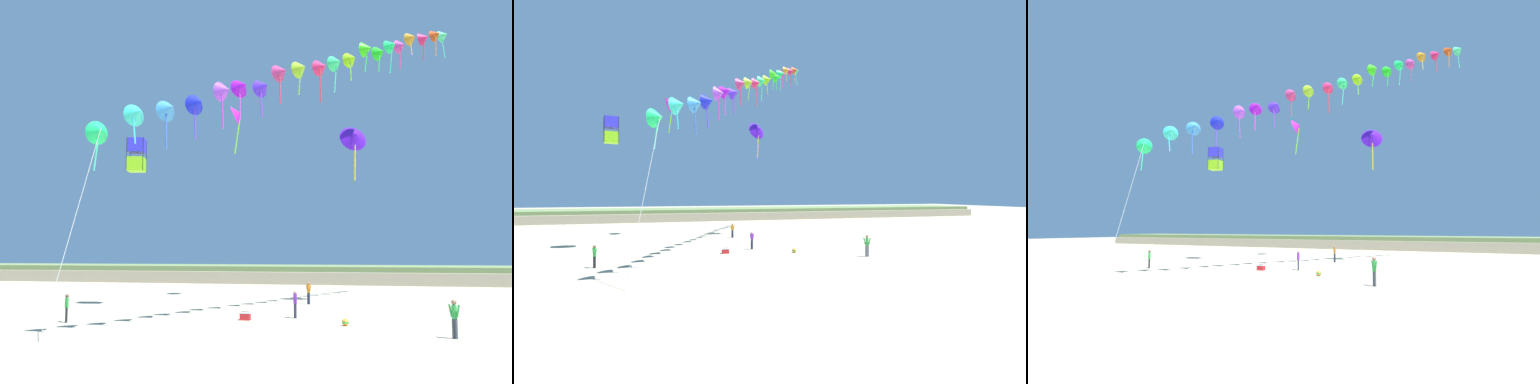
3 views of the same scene
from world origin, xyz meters
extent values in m
plane|color=tan|center=(0.00, 0.00, 0.00)|extent=(240.00, 240.00, 0.00)
cube|color=tan|center=(0.00, 48.57, 0.72)|extent=(120.00, 13.64, 1.44)
cube|color=#6B844C|center=(0.00, 48.57, 1.64)|extent=(120.00, 11.60, 0.82)
cylinder|color=#474C56|center=(10.10, 4.02, 0.42)|extent=(0.12, 0.12, 0.84)
cylinder|color=#474C56|center=(9.99, 4.12, 0.42)|extent=(0.12, 0.12, 0.84)
cylinder|color=green|center=(10.04, 4.07, 1.14)|extent=(0.22, 0.22, 0.60)
cylinder|color=green|center=(10.18, 3.94, 1.19)|extent=(0.20, 0.20, 0.57)
cylinder|color=green|center=(9.90, 4.20, 1.19)|extent=(0.20, 0.20, 0.57)
sphere|color=#9E7051|center=(10.04, 4.07, 1.56)|extent=(0.23, 0.23, 0.23)
cylinder|color=#282D4C|center=(2.22, 9.85, 0.40)|extent=(0.12, 0.12, 0.80)
cylinder|color=#282D4C|center=(2.16, 9.98, 0.40)|extent=(0.12, 0.12, 0.80)
cylinder|color=purple|center=(2.19, 9.92, 1.08)|extent=(0.21, 0.21, 0.57)
cylinder|color=purple|center=(2.27, 9.75, 1.12)|extent=(0.15, 0.20, 0.54)
cylinder|color=purple|center=(2.11, 10.08, 1.12)|extent=(0.15, 0.20, 0.54)
sphere|color=beige|center=(2.19, 9.92, 1.48)|extent=(0.22, 0.22, 0.22)
cylinder|color=black|center=(-9.52, 5.40, 0.38)|extent=(0.11, 0.11, 0.76)
cylinder|color=black|center=(-9.44, 5.29, 0.38)|extent=(0.11, 0.11, 0.76)
cylinder|color=green|center=(-9.48, 5.35, 1.02)|extent=(0.20, 0.20, 0.54)
cylinder|color=green|center=(-9.59, 5.48, 1.07)|extent=(0.17, 0.19, 0.51)
cylinder|color=green|center=(-9.38, 5.21, 1.07)|extent=(0.17, 0.19, 0.51)
sphere|color=brown|center=(-9.48, 5.35, 1.40)|extent=(0.20, 0.20, 0.20)
cylinder|color=#282D4C|center=(1.96, 18.32, 0.41)|extent=(0.12, 0.12, 0.81)
cylinder|color=#282D4C|center=(1.86, 18.43, 0.41)|extent=(0.12, 0.12, 0.81)
cylinder|color=orange|center=(1.91, 18.37, 1.10)|extent=(0.21, 0.21, 0.58)
cylinder|color=orange|center=(2.04, 18.24, 1.14)|extent=(0.19, 0.19, 0.55)
cylinder|color=orange|center=(1.78, 18.50, 1.14)|extent=(0.19, 0.19, 0.55)
sphere|color=#9E7051|center=(1.91, 18.37, 1.50)|extent=(0.22, 0.22, 0.22)
cone|color=#1DEE6D|center=(-5.38, 0.85, 9.19)|extent=(1.22, 1.31, 1.11)
cylinder|color=#39E5A5|center=(-5.46, 0.73, 8.18)|extent=(0.25, 0.08, 1.59)
cone|color=#35E0C3|center=(-4.20, 2.20, 10.33)|extent=(1.32, 1.38, 1.18)
cylinder|color=#39D9E5|center=(-4.29, 2.08, 9.48)|extent=(0.20, 0.14, 1.27)
cone|color=#3E94E0|center=(-3.05, 3.36, 10.78)|extent=(1.33, 1.39, 1.19)
cylinder|color=blue|center=(-3.13, 3.24, 9.65)|extent=(0.14, 0.11, 1.83)
cone|color=#1921E0|center=(-2.12, 4.96, 11.45)|extent=(1.28, 1.34, 1.14)
cylinder|color=#5C39E5|center=(-2.21, 4.83, 10.36)|extent=(0.20, 0.22, 1.74)
cone|color=#A144E9|center=(-1.12, 6.57, 12.54)|extent=(1.11, 1.30, 1.10)
cylinder|color=#C439E5|center=(-1.20, 6.45, 11.36)|extent=(0.14, 0.19, 1.92)
cone|color=#9B11DA|center=(-0.44, 7.75, 13.09)|extent=(1.41, 1.43, 1.22)
cylinder|color=#D839E5|center=(-0.53, 7.63, 12.01)|extent=(0.09, 0.11, 1.73)
cone|color=#4E26E8|center=(0.49, 9.21, 13.46)|extent=(1.37, 1.42, 1.21)
cylinder|color=#8539E5|center=(0.40, 9.09, 12.42)|extent=(0.14, 0.10, 1.64)
cone|color=#C23071|center=(1.37, 10.59, 14.77)|extent=(1.29, 1.37, 1.17)
cylinder|color=#E5395D|center=(1.28, 10.46, 13.64)|extent=(0.12, 0.15, 1.81)
cone|color=#92D422|center=(2.39, 11.90, 15.36)|extent=(1.27, 1.35, 1.15)
cylinder|color=#7CE539|center=(2.31, 11.78, 14.39)|extent=(0.24, 0.19, 1.51)
cone|color=#E7255F|center=(3.53, 13.64, 15.96)|extent=(1.24, 1.32, 1.12)
cylinder|color=#E53943|center=(3.45, 13.52, 14.65)|extent=(0.09, 0.25, 2.18)
cone|color=#2DEC74|center=(4.42, 14.91, 16.64)|extent=(1.24, 1.30, 1.10)
cylinder|color=#39E5A2|center=(4.34, 14.78, 15.45)|extent=(0.22, 0.29, 1.94)
cone|color=#87D812|center=(5.40, 16.26, 17.30)|extent=(1.29, 1.32, 1.13)
cylinder|color=#75E539|center=(5.32, 16.14, 16.39)|extent=(0.12, 0.12, 1.38)
cone|color=#2FE214|center=(6.46, 17.61, 18.47)|extent=(1.13, 1.30, 1.10)
cylinder|color=#39E54C|center=(6.38, 17.48, 17.47)|extent=(0.26, 0.24, 1.56)
cone|color=#1AD31A|center=(7.41, 19.35, 18.76)|extent=(1.28, 1.31, 1.12)
cylinder|color=#39E562|center=(7.32, 19.22, 17.88)|extent=(0.17, 0.14, 1.33)
cone|color=#1BE964|center=(8.32, 20.63, 19.73)|extent=(1.34, 1.38, 1.18)
cylinder|color=#39E59F|center=(8.23, 20.50, 18.50)|extent=(0.27, 0.09, 2.02)
cone|color=#C13592|center=(9.11, 22.27, 20.27)|extent=(1.26, 1.30, 1.11)
cylinder|color=#E53983|center=(9.02, 22.14, 19.18)|extent=(0.17, 0.08, 1.74)
cone|color=#C68219|center=(10.04, 23.40, 21.30)|extent=(1.32, 1.33, 1.15)
cylinder|color=yellow|center=(9.95, 23.28, 20.44)|extent=(0.19, 0.09, 1.28)
cone|color=#D81D5D|center=(11.16, 24.89, 21.77)|extent=(1.27, 1.36, 1.17)
cylinder|color=#E5394A|center=(11.08, 24.76, 20.69)|extent=(0.18, 0.23, 1.72)
cone|color=#C1400F|center=(12.31, 26.40, 22.59)|extent=(1.38, 1.41, 1.21)
cylinder|color=orange|center=(12.22, 26.28, 21.53)|extent=(0.10, 0.20, 1.68)
cone|color=#41DC81|center=(13.12, 27.95, 23.08)|extent=(1.33, 1.38, 1.18)
cylinder|color=#39E5A9|center=(13.04, 27.82, 21.88)|extent=(0.27, 0.25, 1.96)
cylinder|color=silver|center=(-6.04, -0.15, 4.65)|extent=(1.68, 1.61, 9.30)
cone|color=#D31DCA|center=(-4.78, 23.46, 15.69)|extent=(1.47, 1.98, 1.93)
cone|color=#75E52D|center=(-4.78, 23.46, 15.71)|extent=(0.84, 1.09, 1.07)
cylinder|color=#75E52D|center=(-4.78, 23.46, 13.82)|extent=(0.54, 0.20, 3.19)
cone|color=#4E13D5|center=(5.33, 20.37, 12.62)|extent=(2.55, 2.21, 2.25)
cone|color=yellow|center=(5.33, 20.37, 12.64)|extent=(1.42, 1.25, 1.25)
cylinder|color=yellow|center=(5.33, 20.37, 10.74)|extent=(0.22, 0.37, 3.11)
cube|color=#85DD19|center=(-9.94, 14.44, 10.01)|extent=(1.41, 1.41, 1.01)
cube|color=#312DE5|center=(-9.94, 14.44, 11.38)|extent=(1.41, 1.41, 1.01)
cylinder|color=black|center=(-10.38, 13.73, 10.69)|extent=(0.04, 0.04, 2.38)
cylinder|color=black|center=(-9.23, 13.99, 10.69)|extent=(0.04, 0.04, 2.38)
cylinder|color=black|center=(-9.49, 15.14, 10.69)|extent=(0.04, 0.04, 2.38)
cylinder|color=black|center=(-10.64, 14.89, 10.69)|extent=(0.04, 0.04, 2.38)
cube|color=red|center=(-0.38, 8.42, 0.18)|extent=(0.56, 0.40, 0.36)
cube|color=white|center=(-0.38, 8.42, 0.39)|extent=(0.58, 0.41, 0.06)
cylinder|color=black|center=(-0.38, 8.42, 0.45)|extent=(0.45, 0.03, 0.03)
sphere|color=orange|center=(5.16, 7.21, 0.18)|extent=(0.36, 0.36, 0.36)
cylinder|color=green|center=(5.16, 7.21, 0.18)|extent=(0.36, 0.36, 0.09)
camera|label=1|loc=(6.82, -21.22, 3.71)|focal=38.00mm
camera|label=2|loc=(-4.59, -19.46, 4.87)|focal=24.00mm
camera|label=3|loc=(16.73, -18.73, 3.28)|focal=28.00mm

